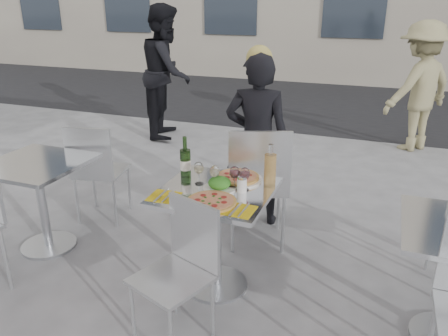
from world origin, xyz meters
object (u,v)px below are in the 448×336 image
(woman_diner, at_px, (257,141))
(side_chair_lfar, at_px, (96,166))
(wine_bottle, at_px, (185,162))
(wineglass_red_a, at_px, (235,173))
(main_table, at_px, (216,218))
(napkin_left, at_px, (164,196))
(pedestrian_b, at_px, (419,87))
(pizza_near, at_px, (212,201))
(wineglass_red_b, at_px, (245,174))
(carafe, at_px, (270,169))
(chair_near, at_px, (182,261))
(wineglass_white_a, at_px, (199,169))
(sugar_shaker, at_px, (242,184))
(wineglass_white_b, at_px, (215,172))
(chair_far, at_px, (258,178))
(pedestrian_a, at_px, (167,72))
(side_table_left, at_px, (40,187))
(pizza_far, at_px, (238,178))
(napkin_right, at_px, (239,210))
(salad_plate, at_px, (220,184))

(woman_diner, bearing_deg, side_chair_lfar, 12.77)
(wine_bottle, height_order, wineglass_red_a, wine_bottle)
(main_table, relative_size, woman_diner, 0.49)
(side_chair_lfar, height_order, napkin_left, side_chair_lfar)
(pedestrian_b, relative_size, pizza_near, 5.47)
(wine_bottle, bearing_deg, wineglass_red_b, -8.66)
(wine_bottle, bearing_deg, side_chair_lfar, 159.53)
(woman_diner, relative_size, carafe, 5.27)
(pizza_near, bearing_deg, woman_diner, 94.19)
(chair_near, relative_size, pizza_near, 2.75)
(carafe, relative_size, wineglass_white_a, 1.84)
(carafe, xyz_separation_m, sugar_shaker, (-0.14, -0.16, -0.06))
(napkin_left, bearing_deg, wineglass_white_b, 41.76)
(chair_far, bearing_deg, pedestrian_a, -69.37)
(chair_near, distance_m, pizza_near, 0.40)
(chair_far, distance_m, pedestrian_b, 3.47)
(wine_bottle, bearing_deg, wineglass_white_a, -30.67)
(side_table_left, distance_m, pedestrian_b, 4.80)
(wine_bottle, distance_m, wineglass_red_a, 0.40)
(main_table, distance_m, pedestrian_a, 3.88)
(pizza_far, bearing_deg, napkin_left, -129.01)
(side_table_left, height_order, pizza_far, pizza_far)
(side_chair_lfar, xyz_separation_m, sugar_shaker, (1.53, -0.51, 0.26))
(chair_near, bearing_deg, pizza_far, 103.08)
(side_table_left, height_order, pedestrian_a, pedestrian_a)
(pizza_far, bearing_deg, main_table, -109.65)
(chair_far, distance_m, pizza_far, 0.43)
(wineglass_white_b, height_order, napkin_left, wineglass_white_b)
(pizza_near, height_order, wineglass_red_b, wineglass_red_b)
(pizza_far, relative_size, wineglass_white_b, 2.14)
(main_table, height_order, wineglass_white_b, wineglass_white_b)
(wineglass_red_a, bearing_deg, napkin_right, -65.78)
(chair_far, height_order, napkin_left, chair_far)
(pedestrian_b, xyz_separation_m, wineglass_red_a, (-1.24, -3.79, 0.01))
(wineglass_white_a, bearing_deg, pizza_far, 35.89)
(pedestrian_a, bearing_deg, wineglass_red_b, -162.71)
(chair_far, distance_m, napkin_right, 0.87)
(wineglass_white_b, bearing_deg, salad_plate, -19.97)
(wineglass_red_a, bearing_deg, main_table, -148.26)
(chair_far, relative_size, salad_plate, 4.69)
(main_table, height_order, napkin_right, napkin_right)
(chair_far, distance_m, sugar_shaker, 0.62)
(carafe, bearing_deg, wineglass_white_b, -154.10)
(chair_far, xyz_separation_m, side_chair_lfar, (-1.48, -0.08, -0.07))
(pedestrian_a, distance_m, napkin_right, 4.18)
(pedestrian_a, bearing_deg, wineglass_red_a, -163.56)
(pedestrian_a, distance_m, pizza_far, 3.72)
(pedestrian_b, relative_size, carafe, 5.84)
(carafe, xyz_separation_m, wineglass_white_a, (-0.45, -0.14, -0.01))
(side_table_left, xyz_separation_m, side_chair_lfar, (0.14, 0.54, 0.01))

